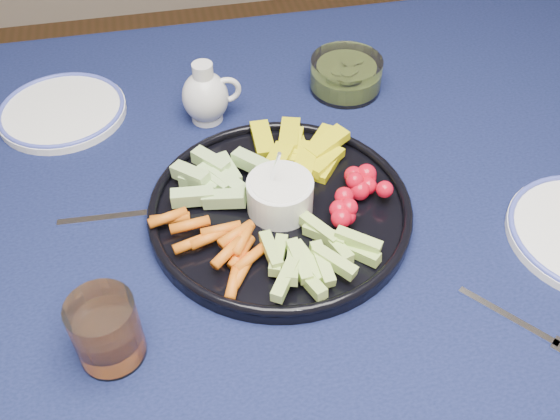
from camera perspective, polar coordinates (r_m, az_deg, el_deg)
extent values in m
cylinder|color=#452817|center=(1.60, 19.51, 3.95)|extent=(0.07, 0.07, 0.70)
cube|color=#452817|center=(0.86, -5.48, -2.47)|extent=(1.60, 1.00, 0.04)
cube|color=black|center=(0.84, -5.59, -1.43)|extent=(1.66, 1.06, 0.01)
cube|color=black|center=(1.34, -8.41, 10.77)|extent=(1.66, 0.01, 0.30)
cylinder|color=black|center=(0.84, 0.00, -0.17)|extent=(0.35, 0.35, 0.02)
torus|color=black|center=(0.83, 0.00, 0.39)|extent=(0.35, 0.35, 0.01)
cylinder|color=white|center=(0.82, 0.00, 1.34)|extent=(0.09, 0.09, 0.05)
cylinder|color=white|center=(0.80, 0.00, 2.33)|extent=(0.08, 0.08, 0.01)
cylinder|color=silver|center=(1.01, -6.66, 8.51)|extent=(0.05, 0.05, 0.01)
ellipsoid|color=silver|center=(0.99, -6.84, 10.22)|extent=(0.07, 0.07, 0.08)
cylinder|color=silver|center=(0.96, -7.07, 12.30)|extent=(0.03, 0.03, 0.03)
torus|color=silver|center=(0.98, -4.89, 10.88)|extent=(0.05, 0.01, 0.05)
torus|color=#4551C2|center=(0.97, -6.99, 11.58)|extent=(0.04, 0.04, 0.00)
cylinder|color=silver|center=(1.06, 6.04, 12.21)|extent=(0.12, 0.12, 0.06)
cylinder|color=#586C1E|center=(1.07, 6.00, 11.77)|extent=(0.10, 0.10, 0.03)
cylinder|color=silver|center=(0.71, -15.58, -10.56)|extent=(0.07, 0.07, 0.09)
cylinder|color=#CD6918|center=(0.72, -15.28, -11.42)|extent=(0.06, 0.06, 0.05)
cube|color=white|center=(0.87, -15.12, -0.65)|extent=(0.14, 0.02, 0.00)
cube|color=white|center=(0.86, -9.75, -0.04)|extent=(0.04, 0.02, 0.00)
cube|color=white|center=(0.79, 20.07, -9.12)|extent=(0.08, 0.10, 0.00)
cylinder|color=white|center=(1.07, -19.26, 8.47)|extent=(0.20, 0.20, 0.01)
torus|color=#4551C2|center=(1.06, -19.35, 8.77)|extent=(0.20, 0.20, 0.01)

